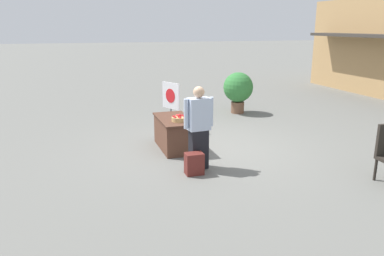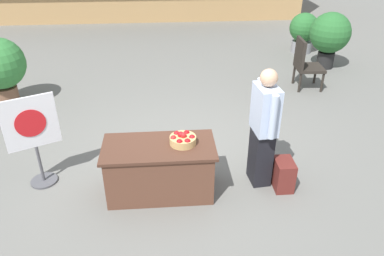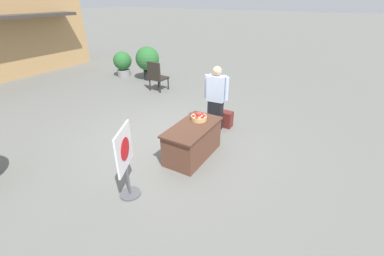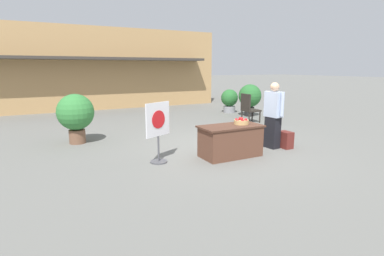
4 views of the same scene
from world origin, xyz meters
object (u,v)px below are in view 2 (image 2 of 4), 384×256
at_px(potted_plant_near_right, 330,35).
at_px(potted_plant_far_left, 304,30).
at_px(backpack, 283,174).
at_px(poster_board, 34,137).
at_px(patio_chair, 305,62).
at_px(display_table, 160,169).
at_px(apple_basket, 183,139).
at_px(person_visitor, 264,128).

height_order(potted_plant_near_right, potted_plant_far_left, potted_plant_near_right).
xyz_separation_m(backpack, potted_plant_far_left, (2.19, 5.67, 0.37)).
distance_m(poster_board, patio_chair, 5.49).
relative_size(display_table, potted_plant_near_right, 1.08).
xyz_separation_m(display_table, apple_basket, (0.30, 0.03, 0.42)).
bearing_deg(apple_basket, patio_chair, 49.69).
distance_m(display_table, poster_board, 1.69).
xyz_separation_m(display_table, poster_board, (-1.61, 0.32, 0.37)).
distance_m(display_table, person_visitor, 1.44).
bearing_deg(display_table, patio_chair, 46.93).
relative_size(backpack, potted_plant_near_right, 0.32).
relative_size(person_visitor, poster_board, 1.27).
xyz_separation_m(apple_basket, person_visitor, (1.05, 0.10, 0.06)).
bearing_deg(backpack, apple_basket, 176.78).
height_order(apple_basket, potted_plant_near_right, potted_plant_near_right).
relative_size(backpack, patio_chair, 0.40).
relative_size(apple_basket, potted_plant_near_right, 0.25).
xyz_separation_m(poster_board, potted_plant_near_right, (5.62, 4.10, 0.08)).
bearing_deg(display_table, apple_basket, 4.84).
bearing_deg(poster_board, apple_basket, 55.99).
bearing_deg(potted_plant_far_left, potted_plant_near_right, -81.50).
relative_size(apple_basket, backpack, 0.80).
bearing_deg(display_table, person_visitor, 5.46).
height_order(apple_basket, poster_board, poster_board).
bearing_deg(potted_plant_far_left, apple_basket, -122.20).
distance_m(backpack, poster_board, 3.32).
distance_m(person_visitor, patio_chair, 3.55).
distance_m(poster_board, potted_plant_far_left, 7.60).
distance_m(apple_basket, person_visitor, 1.06).
relative_size(potted_plant_near_right, potted_plant_far_left, 1.27).
height_order(apple_basket, potted_plant_far_left, potted_plant_far_left).
relative_size(display_table, person_visitor, 0.87).
bearing_deg(potted_plant_far_left, poster_board, -135.76).
xyz_separation_m(person_visitor, potted_plant_far_left, (2.47, 5.49, -0.25)).
bearing_deg(person_visitor, potted_plant_far_left, -119.68).
relative_size(person_visitor, backpack, 3.90).
bearing_deg(display_table, backpack, -1.73).
distance_m(apple_basket, poster_board, 1.94).
bearing_deg(patio_chair, potted_plant_near_right, 53.34).
height_order(display_table, poster_board, poster_board).
xyz_separation_m(person_visitor, backpack, (0.28, -0.18, -0.62)).
relative_size(apple_basket, potted_plant_far_left, 0.32).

